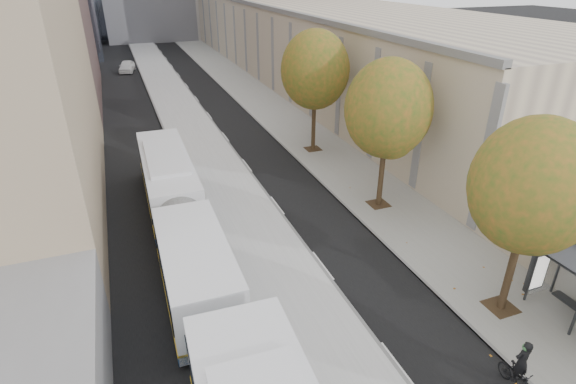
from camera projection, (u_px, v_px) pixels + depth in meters
name	position (u px, v px, depth m)	size (l,w,h in m)	color
bus_platform	(199.00, 144.00, 33.31)	(4.25, 150.00, 0.15)	#B9B9B9
sidewalk	(299.00, 132.00, 35.87)	(4.75, 150.00, 0.08)	gray
building_tan	(296.00, 30.00, 61.92)	(18.00, 92.00, 8.00)	#A29281
tree_c	(533.00, 187.00, 15.00)	(4.20, 4.20, 7.28)	black
tree_d	(388.00, 109.00, 22.41)	(4.40, 4.40, 7.60)	black
tree_e	(315.00, 70.00, 29.83)	(4.60, 4.60, 7.92)	black
bus_far	(178.00, 210.00, 21.25)	(2.66, 16.77, 2.79)	silver
cyclist	(518.00, 372.00, 13.74)	(0.58, 1.54, 1.94)	black
distant_car	(127.00, 66.00, 56.04)	(1.64, 4.06, 1.38)	silver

